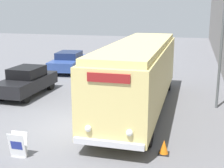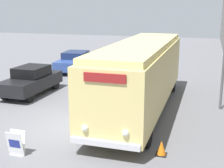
# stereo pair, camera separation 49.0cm
# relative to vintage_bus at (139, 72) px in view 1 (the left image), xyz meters

# --- Properties ---
(ground_plane) EXTENTS (80.00, 80.00, 0.00)m
(ground_plane) POSITION_rel_vintage_bus_xyz_m (-2.21, -2.90, -1.81)
(ground_plane) COLOR slate
(vintage_bus) EXTENTS (2.43, 10.76, 3.21)m
(vintage_bus) POSITION_rel_vintage_bus_xyz_m (0.00, 0.00, 0.00)
(vintage_bus) COLOR black
(vintage_bus) RESTS_ON ground_plane
(sign_board) EXTENTS (0.58, 0.32, 0.84)m
(sign_board) POSITION_rel_vintage_bus_xyz_m (-2.92, -5.82, -1.41)
(sign_board) COLOR gray
(sign_board) RESTS_ON ground_plane
(streetlamp) EXTENTS (0.36, 0.36, 5.83)m
(streetlamp) POSITION_rel_vintage_bus_xyz_m (3.63, 1.24, 2.02)
(streetlamp) COLOR #595E60
(streetlamp) RESTS_ON ground_plane
(parked_car_near) EXTENTS (1.81, 4.20, 1.56)m
(parked_car_near) POSITION_rel_vintage_bus_xyz_m (-6.43, 0.92, -1.03)
(parked_car_near) COLOR black
(parked_car_near) RESTS_ON ground_plane
(parked_car_mid) EXTENTS (2.33, 4.66, 1.47)m
(parked_car_mid) POSITION_rel_vintage_bus_xyz_m (-6.74, 7.67, -1.06)
(parked_car_mid) COLOR black
(parked_car_mid) RESTS_ON ground_plane
(traffic_cone) EXTENTS (0.36, 0.36, 0.50)m
(traffic_cone) POSITION_rel_vintage_bus_xyz_m (1.65, -4.38, -1.57)
(traffic_cone) COLOR black
(traffic_cone) RESTS_ON ground_plane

